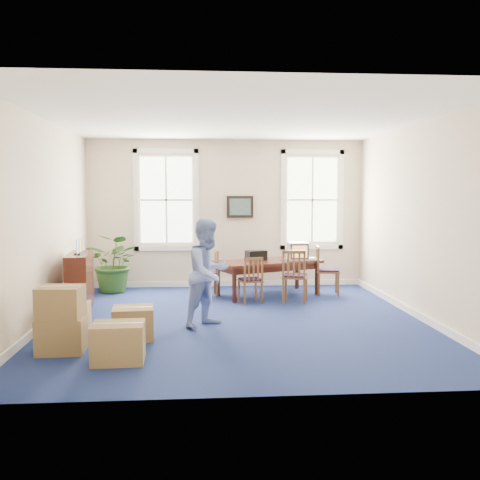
{
  "coord_description": "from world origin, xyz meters",
  "views": [
    {
      "loc": [
        -0.59,
        -8.44,
        2.04
      ],
      "look_at": [
        0.1,
        0.6,
        1.25
      ],
      "focal_mm": 40.0,
      "sensor_mm": 36.0,
      "label": 1
    }
  ],
  "objects": [
    {
      "name": "baseboard_left",
      "position": [
        -2.97,
        0.0,
        0.06
      ],
      "size": [
        0.04,
        6.5,
        0.12
      ],
      "primitive_type": "cube",
      "color": "white",
      "rests_on": "ground"
    },
    {
      "name": "baseboard_right",
      "position": [
        2.97,
        0.0,
        0.06
      ],
      "size": [
        0.04,
        6.5,
        0.12
      ],
      "primitive_type": "cube",
      "color": "white",
      "rests_on": "ground"
    },
    {
      "name": "equipment_bag",
      "position": [
        0.54,
        2.14,
        0.8
      ],
      "size": [
        0.45,
        0.36,
        0.2
      ],
      "primitive_type": "cube",
      "rotation": [
        0.0,
        0.0,
        0.31
      ],
      "color": "black",
      "rests_on": "conference_table"
    },
    {
      "name": "wall_right",
      "position": [
        3.0,
        0.0,
        1.6
      ],
      "size": [
        0.0,
        6.5,
        6.5
      ],
      "primitive_type": "plane",
      "rotation": [
        1.57,
        0.0,
        -1.57
      ],
      "color": "beige",
      "rests_on": "ground"
    },
    {
      "name": "chair_near_left",
      "position": [
        0.35,
        1.39,
        0.44
      ],
      "size": [
        0.48,
        0.48,
        0.87
      ],
      "primitive_type": null,
      "rotation": [
        0.0,
        0.0,
        3.39
      ],
      "color": "brown",
      "rests_on": "ground"
    },
    {
      "name": "chair_end_left",
      "position": [
        -0.44,
        2.1,
        0.46
      ],
      "size": [
        0.45,
        0.45,
        0.92
      ],
      "primitive_type": null,
      "rotation": [
        0.0,
        0.0,
        -1.48
      ],
      "color": "brown",
      "rests_on": "ground"
    },
    {
      "name": "wall_picture",
      "position": [
        0.3,
        3.2,
        1.75
      ],
      "size": [
        0.58,
        0.06,
        0.48
      ],
      "primitive_type": null,
      "color": "black",
      "rests_on": "ground"
    },
    {
      "name": "baseboard_back",
      "position": [
        0.0,
        3.22,
        0.06
      ],
      "size": [
        6.0,
        0.04,
        0.12
      ],
      "primitive_type": "cube",
      "color": "white",
      "rests_on": "ground"
    },
    {
      "name": "game_console",
      "position": [
        1.67,
        2.1,
        0.73
      ],
      "size": [
        0.17,
        0.2,
        0.05
      ],
      "primitive_type": "cube",
      "rotation": [
        0.0,
        0.0,
        0.08
      ],
      "color": "white",
      "rests_on": "conference_table"
    },
    {
      "name": "conference_table",
      "position": [
        0.78,
        2.1,
        0.35
      ],
      "size": [
        2.27,
        1.66,
        0.7
      ],
      "primitive_type": null,
      "rotation": [
        0.0,
        0.0,
        0.39
      ],
      "color": "#3D1710",
      "rests_on": "ground"
    },
    {
      "name": "floor",
      "position": [
        0.0,
        0.0,
        0.0
      ],
      "size": [
        6.5,
        6.5,
        0.0
      ],
      "primitive_type": "plane",
      "color": "navy",
      "rests_on": "ground"
    },
    {
      "name": "chair_near_right",
      "position": [
        1.2,
        1.39,
        0.5
      ],
      "size": [
        0.56,
        0.56,
        1.0
      ],
      "primitive_type": null,
      "rotation": [
        0.0,
        0.0,
        2.85
      ],
      "color": "brown",
      "rests_on": "ground"
    },
    {
      "name": "ceiling",
      "position": [
        0.0,
        0.0,
        3.2
      ],
      "size": [
        6.5,
        6.5,
        0.0
      ],
      "primitive_type": "plane",
      "rotation": [
        3.14,
        0.0,
        0.0
      ],
      "color": "white",
      "rests_on": "ground"
    },
    {
      "name": "brochure_rack",
      "position": [
        -2.6,
        0.7,
        1.1
      ],
      "size": [
        0.24,
        0.61,
        0.26
      ],
      "primitive_type": null,
      "rotation": [
        0.0,
        0.0,
        -0.23
      ],
      "color": "#99999E",
      "rests_on": "credenza"
    },
    {
      "name": "credenza",
      "position": [
        -2.62,
        0.7,
        0.48
      ],
      "size": [
        0.47,
        1.26,
        0.97
      ],
      "primitive_type": "cube",
      "rotation": [
        0.0,
        0.0,
        0.1
      ],
      "color": "#3D1710",
      "rests_on": "ground"
    },
    {
      "name": "wall_left",
      "position": [
        -3.0,
        0.0,
        1.6
      ],
      "size": [
        0.0,
        6.5,
        6.5
      ],
      "primitive_type": "plane",
      "rotation": [
        1.57,
        0.0,
        1.57
      ],
      "color": "beige",
      "rests_on": "ground"
    },
    {
      "name": "man",
      "position": [
        -0.46,
        -0.31,
        0.83
      ],
      "size": [
        1.02,
        1.02,
        1.66
      ],
      "primitive_type": "imported",
      "rotation": [
        0.0,
        0.0,
        0.79
      ],
      "color": "#7F99DC",
      "rests_on": "ground"
    },
    {
      "name": "wall_back",
      "position": [
        0.0,
        3.25,
        1.6
      ],
      "size": [
        6.5,
        0.0,
        6.5
      ],
      "primitive_type": "plane",
      "rotation": [
        1.57,
        0.0,
        0.0
      ],
      "color": "beige",
      "rests_on": "ground"
    },
    {
      "name": "cardboard_boxes",
      "position": [
        -2.15,
        -1.43,
        0.45
      ],
      "size": [
        1.64,
        1.64,
        0.9
      ],
      "primitive_type": null,
      "rotation": [
        0.0,
        0.0,
        0.04
      ],
      "color": "olive",
      "rests_on": "ground"
    },
    {
      "name": "wall_front",
      "position": [
        0.0,
        -3.25,
        1.6
      ],
      "size": [
        6.5,
        0.0,
        6.5
      ],
      "primitive_type": "plane",
      "rotation": [
        -1.57,
        0.0,
        0.0
      ],
      "color": "beige",
      "rests_on": "ground"
    },
    {
      "name": "chair_end_right",
      "position": [
        2.0,
        2.1,
        0.49
      ],
      "size": [
        0.5,
        0.5,
        0.98
      ],
      "primitive_type": null,
      "rotation": [
        0.0,
        0.0,
        1.43
      ],
      "color": "brown",
      "rests_on": "ground"
    },
    {
      "name": "potted_plant",
      "position": [
        -2.33,
        2.66,
        0.61
      ],
      "size": [
        1.37,
        1.3,
        1.22
      ],
      "primitive_type": "imported",
      "rotation": [
        0.0,
        0.0,
        -0.39
      ],
      "color": "#234617",
      "rests_on": "ground"
    },
    {
      "name": "window_left",
      "position": [
        -1.3,
        3.23,
        1.9
      ],
      "size": [
        1.4,
        0.12,
        2.2
      ],
      "primitive_type": null,
      "color": "white",
      "rests_on": "ground"
    },
    {
      "name": "crt_tv",
      "position": [
        1.39,
        2.14,
        0.88
      ],
      "size": [
        0.4,
        0.43,
        0.36
      ],
      "primitive_type": null,
      "rotation": [
        0.0,
        0.0,
        0.02
      ],
      "color": "#B7B7BC",
      "rests_on": "conference_table"
    },
    {
      "name": "window_right",
      "position": [
        1.9,
        3.23,
        1.9
      ],
      "size": [
        1.4,
        0.12,
        2.2
      ],
      "primitive_type": null,
      "color": "white",
      "rests_on": "ground"
    }
  ]
}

